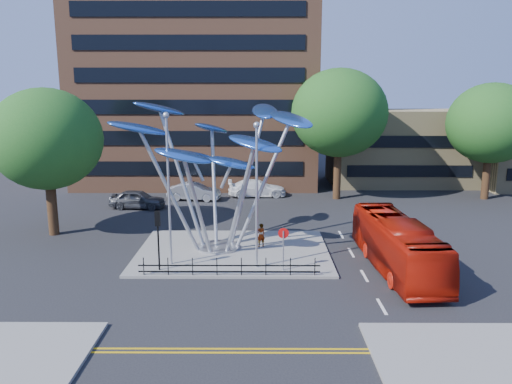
{
  "coord_description": "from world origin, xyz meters",
  "views": [
    {
      "loc": [
        0.61,
        -24.22,
        10.16
      ],
      "look_at": [
        0.46,
        4.0,
        4.35
      ],
      "focal_mm": 35.0,
      "sensor_mm": 36.0,
      "label": 1
    }
  ],
  "objects_px": {
    "street_lamp_left": "(168,176)",
    "street_lamp_right": "(257,182)",
    "tree_right": "(339,113)",
    "parked_car_right": "(257,188)",
    "traffic_light_island": "(158,228)",
    "tree_far": "(491,123)",
    "pedestrian": "(261,235)",
    "parked_car_mid": "(194,192)",
    "red_bus": "(397,244)",
    "tree_left": "(46,139)",
    "parked_car_left": "(138,199)",
    "no_entry_sign_island": "(283,242)",
    "leaf_sculpture": "(216,143)"
  },
  "relations": [
    {
      "from": "red_bus",
      "to": "leaf_sculpture",
      "type": "bearing_deg",
      "value": 157.93
    },
    {
      "from": "tree_left",
      "to": "street_lamp_left",
      "type": "relative_size",
      "value": 1.17
    },
    {
      "from": "tree_far",
      "to": "leaf_sculpture",
      "type": "height_order",
      "value": "tree_far"
    },
    {
      "from": "leaf_sculpture",
      "to": "pedestrian",
      "type": "bearing_deg",
      "value": 2.03
    },
    {
      "from": "street_lamp_left",
      "to": "no_entry_sign_island",
      "type": "distance_m",
      "value": 7.47
    },
    {
      "from": "street_lamp_right",
      "to": "parked_car_mid",
      "type": "distance_m",
      "value": 19.77
    },
    {
      "from": "street_lamp_left",
      "to": "parked_car_mid",
      "type": "distance_m",
      "value": 18.47
    },
    {
      "from": "tree_left",
      "to": "pedestrian",
      "type": "distance_m",
      "value": 16.21
    },
    {
      "from": "street_lamp_right",
      "to": "parked_car_mid",
      "type": "relative_size",
      "value": 1.7
    },
    {
      "from": "traffic_light_island",
      "to": "tree_right",
      "type": "bearing_deg",
      "value": 56.31
    },
    {
      "from": "pedestrian",
      "to": "parked_car_right",
      "type": "bearing_deg",
      "value": -111.8
    },
    {
      "from": "traffic_light_island",
      "to": "parked_car_right",
      "type": "xyz_separation_m",
      "value": [
        5.47,
        20.5,
        -1.81
      ]
    },
    {
      "from": "red_bus",
      "to": "pedestrian",
      "type": "distance_m",
      "value": 8.61
    },
    {
      "from": "pedestrian",
      "to": "parked_car_mid",
      "type": "distance_m",
      "value": 15.85
    },
    {
      "from": "red_bus",
      "to": "parked_car_mid",
      "type": "height_order",
      "value": "red_bus"
    },
    {
      "from": "parked_car_mid",
      "to": "no_entry_sign_island",
      "type": "bearing_deg",
      "value": -150.42
    },
    {
      "from": "tree_far",
      "to": "parked_car_right",
      "type": "height_order",
      "value": "tree_far"
    },
    {
      "from": "street_lamp_right",
      "to": "parked_car_right",
      "type": "distance_m",
      "value": 20.45
    },
    {
      "from": "tree_right",
      "to": "red_bus",
      "type": "distance_m",
      "value": 20.05
    },
    {
      "from": "leaf_sculpture",
      "to": "parked_car_mid",
      "type": "distance_m",
      "value": 16.25
    },
    {
      "from": "tree_left",
      "to": "street_lamp_left",
      "type": "bearing_deg",
      "value": -34.38
    },
    {
      "from": "street_lamp_right",
      "to": "red_bus",
      "type": "distance_m",
      "value": 8.77
    },
    {
      "from": "traffic_light_island",
      "to": "street_lamp_left",
      "type": "bearing_deg",
      "value": 63.43
    },
    {
      "from": "tree_right",
      "to": "leaf_sculpture",
      "type": "bearing_deg",
      "value": -123.31
    },
    {
      "from": "parked_car_left",
      "to": "parked_car_mid",
      "type": "bearing_deg",
      "value": -48.28
    },
    {
      "from": "no_entry_sign_island",
      "to": "tree_left",
      "type": "bearing_deg",
      "value": 154.93
    },
    {
      "from": "pedestrian",
      "to": "parked_car_mid",
      "type": "bearing_deg",
      "value": -89.9
    },
    {
      "from": "tree_left",
      "to": "street_lamp_left",
      "type": "xyz_separation_m",
      "value": [
        9.5,
        -6.5,
        -1.44
      ]
    },
    {
      "from": "parked_car_left",
      "to": "street_lamp_left",
      "type": "bearing_deg",
      "value": -154.68
    },
    {
      "from": "street_lamp_right",
      "to": "traffic_light_island",
      "type": "xyz_separation_m",
      "value": [
        -5.5,
        -0.5,
        -2.48
      ]
    },
    {
      "from": "tree_far",
      "to": "parked_car_right",
      "type": "bearing_deg",
      "value": 177.34
    },
    {
      "from": "tree_right",
      "to": "leaf_sculpture",
      "type": "height_order",
      "value": "tree_right"
    },
    {
      "from": "tree_left",
      "to": "street_lamp_right",
      "type": "distance_m",
      "value": 16.19
    },
    {
      "from": "leaf_sculpture",
      "to": "traffic_light_island",
      "type": "relative_size",
      "value": 3.71
    },
    {
      "from": "street_lamp_right",
      "to": "no_entry_sign_island",
      "type": "height_order",
      "value": "street_lamp_right"
    },
    {
      "from": "tree_left",
      "to": "traffic_light_island",
      "type": "distance_m",
      "value": 12.44
    },
    {
      "from": "street_lamp_left",
      "to": "parked_car_mid",
      "type": "bearing_deg",
      "value": 92.93
    },
    {
      "from": "parked_car_mid",
      "to": "traffic_light_island",
      "type": "bearing_deg",
      "value": -170.62
    },
    {
      "from": "street_lamp_left",
      "to": "parked_car_right",
      "type": "bearing_deg",
      "value": 75.71
    },
    {
      "from": "street_lamp_left",
      "to": "red_bus",
      "type": "xyz_separation_m",
      "value": [
        13.0,
        -0.45,
        -3.86
      ]
    },
    {
      "from": "street_lamp_left",
      "to": "red_bus",
      "type": "height_order",
      "value": "street_lamp_left"
    },
    {
      "from": "parked_car_mid",
      "to": "street_lamp_left",
      "type": "bearing_deg",
      "value": -168.95
    },
    {
      "from": "traffic_light_island",
      "to": "no_entry_sign_island",
      "type": "xyz_separation_m",
      "value": [
        7.0,
        0.02,
        -0.8
      ]
    },
    {
      "from": "street_lamp_right",
      "to": "tree_left",
      "type": "bearing_deg",
      "value": 154.23
    },
    {
      "from": "street_lamp_left",
      "to": "parked_car_mid",
      "type": "height_order",
      "value": "street_lamp_left"
    },
    {
      "from": "street_lamp_left",
      "to": "street_lamp_right",
      "type": "relative_size",
      "value": 1.06
    },
    {
      "from": "tree_left",
      "to": "street_lamp_left",
      "type": "distance_m",
      "value": 11.6
    },
    {
      "from": "parked_car_left",
      "to": "tree_left",
      "type": "bearing_deg",
      "value": 157.79
    },
    {
      "from": "red_bus",
      "to": "street_lamp_right",
      "type": "bearing_deg",
      "value": 177.26
    },
    {
      "from": "tree_right",
      "to": "parked_car_right",
      "type": "distance_m",
      "value": 10.49
    }
  ]
}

